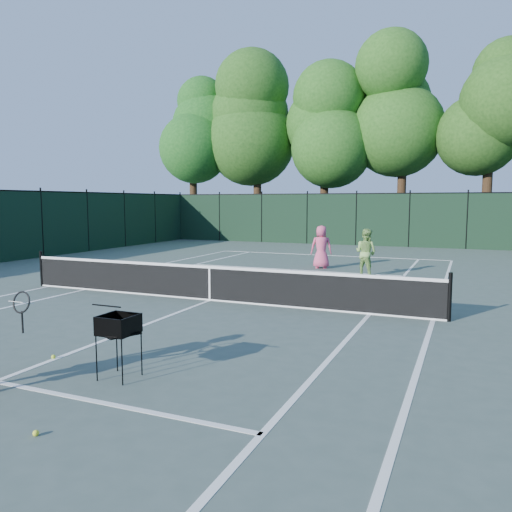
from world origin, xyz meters
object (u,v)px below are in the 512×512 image
at_px(loose_ball_near_cart, 36,433).
at_px(loose_ball_midcourt, 53,357).
at_px(ball_hopper, 118,325).
at_px(player_pink, 321,247).
at_px(player_green, 366,252).

xyz_separation_m(loose_ball_near_cart, loose_ball_midcourt, (-1.89, 2.13, 0.00)).
relative_size(ball_hopper, loose_ball_near_cart, 13.74).
relative_size(player_pink, loose_ball_near_cart, 24.32).
height_order(player_pink, ball_hopper, player_pink).
xyz_separation_m(player_pink, loose_ball_near_cart, (0.93, -14.68, -0.79)).
distance_m(loose_ball_near_cart, loose_ball_midcourt, 2.84).
relative_size(player_pink, loose_ball_midcourt, 24.32).
distance_m(player_pink, loose_ball_midcourt, 12.61).
distance_m(player_green, loose_ball_midcourt, 11.63).
bearing_deg(player_pink, loose_ball_near_cart, 75.97).
bearing_deg(loose_ball_near_cart, player_green, 85.61).
relative_size(player_pink, player_green, 1.01).
bearing_deg(loose_ball_midcourt, loose_ball_near_cart, -48.40).
distance_m(player_pink, loose_ball_near_cart, 14.73).
height_order(player_green, loose_ball_midcourt, player_green).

